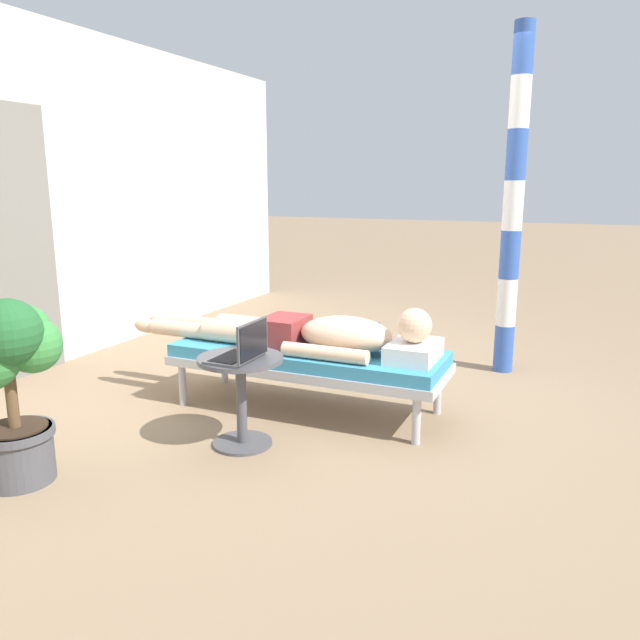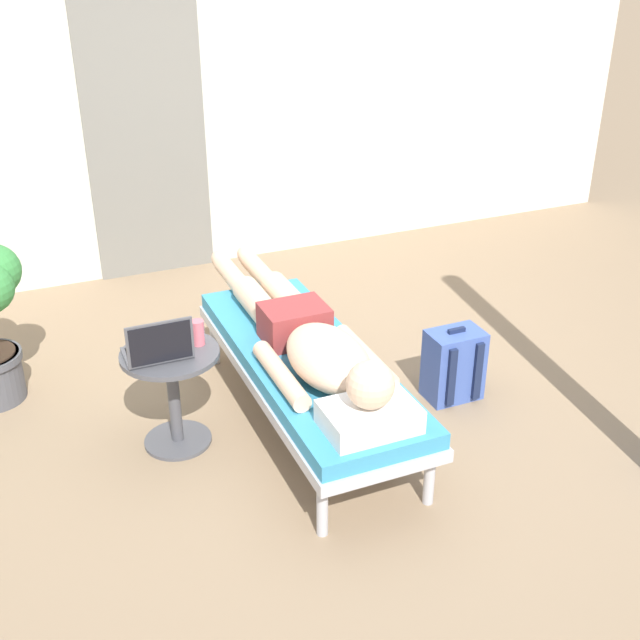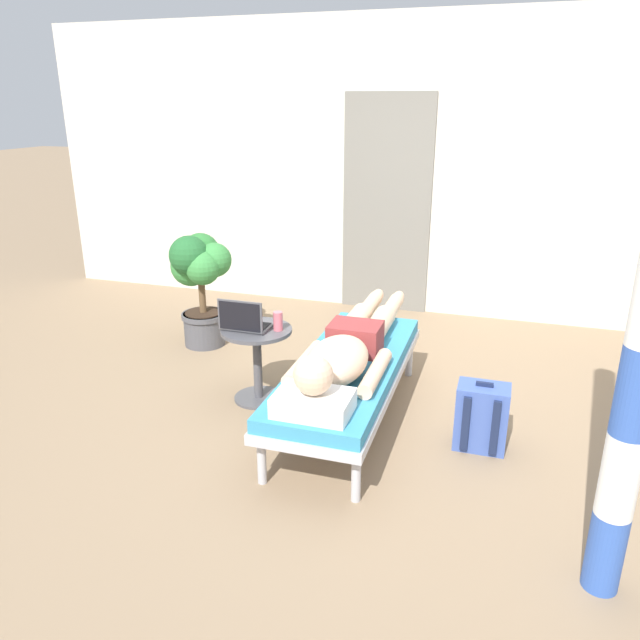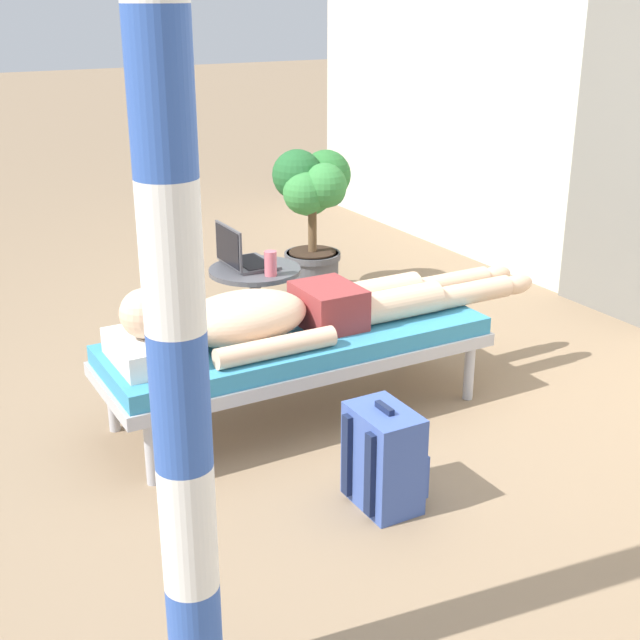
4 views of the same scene
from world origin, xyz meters
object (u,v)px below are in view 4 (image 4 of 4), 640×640
Objects in this scene: lounge_chair at (297,346)px; potted_plant at (313,201)px; porch_post at (171,257)px; drink_glass at (271,263)px; laptop at (241,256)px; side_table at (256,298)px; backpack at (384,458)px; person_reclining at (292,312)px.

lounge_chair is 1.91× the size of potted_plant.
lounge_chair is 0.70× the size of porch_post.
drink_glass is 1.27m from potted_plant.
lounge_chair is 1.79m from potted_plant.
porch_post is at bearing -27.62° from laptop.
laptop is 0.22m from drink_glass.
side_table reaches higher than backpack.
laptop is at bearing 175.65° from backpack.
porch_post is at bearing -36.42° from person_reclining.
lounge_chair is 4.27× the size of backpack.
drink_glass is at bearing 18.71° from laptop.
porch_post is (2.13, -1.12, 0.71)m from laptop.
laptop is (-0.73, 0.05, 0.24)m from lounge_chair.
porch_post is at bearing -29.38° from side_table.
side_table is 2.56m from porch_post.
drink_glass reaches higher than side_table.
lounge_chair is 0.77m from laptop.
porch_post reaches higher than side_table.
person_reclining is 0.54m from drink_glass.
person_reclining is at bearing -90.00° from lounge_chair.
potted_plant is (-1.00, 0.79, 0.03)m from drink_glass.
laptop is at bearing -161.29° from drink_glass.
laptop is at bearing -139.48° from side_table.
laptop reaches higher than lounge_chair.
potted_plant is at bearing 148.12° from person_reclining.
backpack is (0.84, -0.07, -0.15)m from lounge_chair.
side_table is at bearing -172.46° from drink_glass.
potted_plant is at bearing 136.20° from side_table.
person_reclining is 0.70m from side_table.
laptop is (-0.73, 0.08, 0.07)m from person_reclining.
potted_plant reaches higher than drink_glass.
person_reclining reaches higher than drink_glass.
lounge_chair is 0.83× the size of person_reclining.
drink_glass is at bearing 7.54° from side_table.
porch_post reaches higher than person_reclining.
laptop is 1.62m from backpack.
drink_glass is (-0.52, 0.15, 0.07)m from person_reclining.
potted_plant is (-1.51, 0.94, 0.10)m from person_reclining.
porch_post reaches higher than backpack.
drink_glass is (0.21, 0.07, 0.01)m from laptop.
lounge_chair is 5.84× the size of laptop.
backpack reaches higher than lounge_chair.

